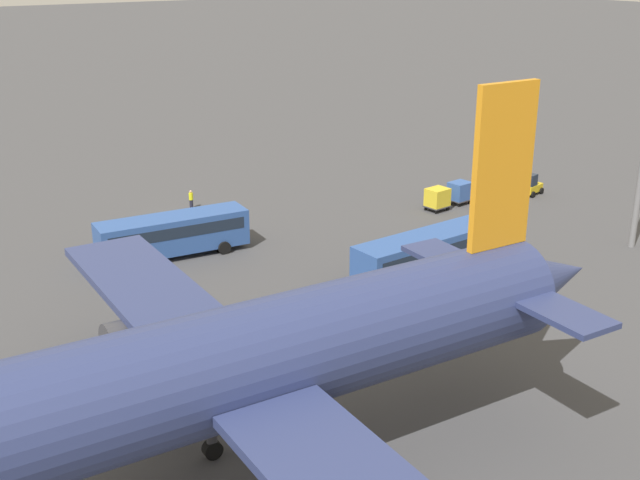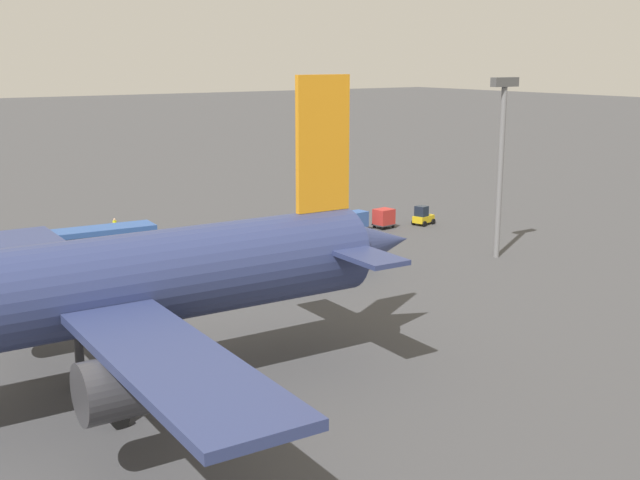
{
  "view_description": "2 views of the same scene",
  "coord_description": "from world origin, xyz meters",
  "px_view_note": "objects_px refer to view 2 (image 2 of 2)",
  "views": [
    {
      "loc": [
        25.82,
        62.14,
        22.25
      ],
      "look_at": [
        -0.87,
        20.69,
        4.34
      ],
      "focal_mm": 45.0,
      "sensor_mm": 36.0,
      "label": 1
    },
    {
      "loc": [
        25.17,
        74.62,
        17.65
      ],
      "look_at": [
        -10.03,
        22.54,
        3.27
      ],
      "focal_mm": 45.0,
      "sensor_mm": 36.0,
      "label": 2
    }
  ],
  "objects_px": {
    "airplane": "(67,292)",
    "baggage_tug": "(423,216)",
    "shuttle_bus_near": "(88,243)",
    "worker_person": "(115,227)",
    "cargo_cart_red": "(384,217)",
    "shuttle_bus_far": "(308,254)",
    "cargo_cart_blue": "(357,220)",
    "cargo_cart_yellow": "(335,224)"
  },
  "relations": [
    {
      "from": "cargo_cart_blue",
      "to": "airplane",
      "type": "bearing_deg",
      "value": 35.25
    },
    {
      "from": "worker_person",
      "to": "cargo_cart_red",
      "type": "bearing_deg",
      "value": 152.95
    },
    {
      "from": "baggage_tug",
      "to": "cargo_cart_yellow",
      "type": "bearing_deg",
      "value": -20.56
    },
    {
      "from": "shuttle_bus_far",
      "to": "cargo_cart_red",
      "type": "height_order",
      "value": "shuttle_bus_far"
    },
    {
      "from": "shuttle_bus_near",
      "to": "baggage_tug",
      "type": "bearing_deg",
      "value": 178.95
    },
    {
      "from": "shuttle_bus_far",
      "to": "worker_person",
      "type": "relative_size",
      "value": 7.13
    },
    {
      "from": "shuttle_bus_near",
      "to": "baggage_tug",
      "type": "distance_m",
      "value": 35.52
    },
    {
      "from": "worker_person",
      "to": "airplane",
      "type": "bearing_deg",
      "value": 67.25
    },
    {
      "from": "baggage_tug",
      "to": "worker_person",
      "type": "bearing_deg",
      "value": -39.93
    },
    {
      "from": "shuttle_bus_far",
      "to": "cargo_cart_blue",
      "type": "xyz_separation_m",
      "value": [
        -14.04,
        -12.24,
        -0.8
      ]
    },
    {
      "from": "cargo_cart_blue",
      "to": "cargo_cart_yellow",
      "type": "height_order",
      "value": "same"
    },
    {
      "from": "shuttle_bus_near",
      "to": "cargo_cart_yellow",
      "type": "xyz_separation_m",
      "value": [
        -24.55,
        2.21,
        -0.73
      ]
    },
    {
      "from": "worker_person",
      "to": "cargo_cart_red",
      "type": "xyz_separation_m",
      "value": [
        -24.69,
        12.61,
        0.32
      ]
    },
    {
      "from": "shuttle_bus_far",
      "to": "cargo_cart_yellow",
      "type": "distance_m",
      "value": 16.09
    },
    {
      "from": "airplane",
      "to": "cargo_cart_blue",
      "type": "height_order",
      "value": "airplane"
    },
    {
      "from": "airplane",
      "to": "shuttle_bus_near",
      "type": "relative_size",
      "value": 3.7
    },
    {
      "from": "cargo_cart_red",
      "to": "cargo_cart_yellow",
      "type": "xyz_separation_m",
      "value": [
        6.22,
        -0.09,
        0.0
      ]
    },
    {
      "from": "cargo_cart_red",
      "to": "cargo_cart_blue",
      "type": "height_order",
      "value": "same"
    },
    {
      "from": "cargo_cart_blue",
      "to": "shuttle_bus_far",
      "type": "bearing_deg",
      "value": 41.07
    },
    {
      "from": "shuttle_bus_near",
      "to": "worker_person",
      "type": "xyz_separation_m",
      "value": [
        -6.07,
        -10.31,
        -1.05
      ]
    },
    {
      "from": "worker_person",
      "to": "cargo_cart_blue",
      "type": "distance_m",
      "value": 24.72
    },
    {
      "from": "cargo_cart_blue",
      "to": "worker_person",
      "type": "bearing_deg",
      "value": -29.18
    },
    {
      "from": "shuttle_bus_near",
      "to": "cargo_cart_red",
      "type": "relative_size",
      "value": 5.33
    },
    {
      "from": "shuttle_bus_far",
      "to": "cargo_cart_yellow",
      "type": "bearing_deg",
      "value": -136.94
    },
    {
      "from": "shuttle_bus_far",
      "to": "cargo_cart_red",
      "type": "xyz_separation_m",
      "value": [
        -17.15,
        -11.68,
        -0.8
      ]
    },
    {
      "from": "shuttle_bus_near",
      "to": "cargo_cart_red",
      "type": "distance_m",
      "value": 30.86
    },
    {
      "from": "baggage_tug",
      "to": "cargo_cart_yellow",
      "type": "relative_size",
      "value": 1.21
    },
    {
      "from": "cargo_cart_yellow",
      "to": "cargo_cart_blue",
      "type": "bearing_deg",
      "value": -171.38
    },
    {
      "from": "cargo_cart_red",
      "to": "shuttle_bus_far",
      "type": "bearing_deg",
      "value": 34.26
    },
    {
      "from": "shuttle_bus_far",
      "to": "cargo_cart_blue",
      "type": "bearing_deg",
      "value": -142.97
    },
    {
      "from": "airplane",
      "to": "baggage_tug",
      "type": "xyz_separation_m",
      "value": [
        -45.56,
        -25.25,
        -5.34
      ]
    },
    {
      "from": "worker_person",
      "to": "cargo_cart_red",
      "type": "distance_m",
      "value": 27.73
    },
    {
      "from": "shuttle_bus_near",
      "to": "airplane",
      "type": "bearing_deg",
      "value": 74.51
    },
    {
      "from": "airplane",
      "to": "shuttle_bus_far",
      "type": "distance_m",
      "value": 28.22
    },
    {
      "from": "shuttle_bus_far",
      "to": "cargo_cart_red",
      "type": "bearing_deg",
      "value": -149.78
    },
    {
      "from": "airplane",
      "to": "cargo_cart_yellow",
      "type": "xyz_separation_m",
      "value": [
        -34.75,
        -26.29,
        -5.08
      ]
    },
    {
      "from": "shuttle_bus_near",
      "to": "worker_person",
      "type": "height_order",
      "value": "shuttle_bus_near"
    },
    {
      "from": "airplane",
      "to": "worker_person",
      "type": "bearing_deg",
      "value": -111.31
    },
    {
      "from": "shuttle_bus_far",
      "to": "baggage_tug",
      "type": "distance_m",
      "value": 24.27
    },
    {
      "from": "airplane",
      "to": "shuttle_bus_near",
      "type": "distance_m",
      "value": 30.59
    },
    {
      "from": "shuttle_bus_far",
      "to": "cargo_cart_blue",
      "type": "relative_size",
      "value": 5.66
    },
    {
      "from": "shuttle_bus_near",
      "to": "cargo_cart_blue",
      "type": "relative_size",
      "value": 5.33
    }
  ]
}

